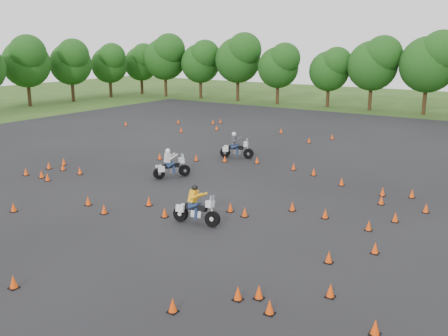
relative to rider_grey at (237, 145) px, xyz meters
name	(u,v)px	position (x,y,z in m)	size (l,w,h in m)	color
ground	(179,208)	(3.40, -10.80, -0.92)	(140.00, 140.00, 0.00)	#2D5119
asphalt_pad	(243,181)	(3.40, -4.80, -0.92)	(62.00, 62.00, 0.00)	black
treeline	(406,76)	(5.26, 23.82, 3.64)	(86.88, 32.24, 10.77)	#1B4814
traffic_cones	(241,181)	(3.76, -5.56, -0.69)	(36.47, 33.11, 0.45)	#FF480A
rider_grey	(237,145)	(0.00, 0.00, 0.00)	(2.38, 0.73, 1.84)	#37393D
rider_yellow	(195,205)	(5.38, -12.12, -0.03)	(2.30, 0.71, 1.78)	#FFA916
rider_white	(172,163)	(-0.51, -6.54, -0.03)	(2.31, 0.71, 1.78)	beige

